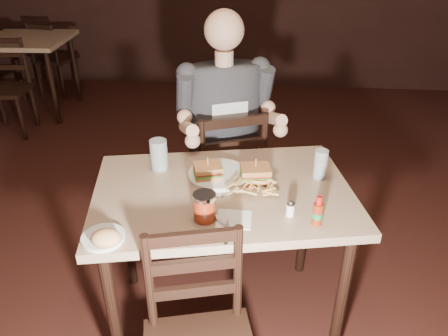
# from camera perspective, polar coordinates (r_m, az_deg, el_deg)

# --- Properties ---
(room_shell) EXTENTS (7.00, 7.00, 7.00)m
(room_shell) POSITION_cam_1_polar(r_m,az_deg,el_deg) (1.80, -5.97, 17.27)
(room_shell) COLOR black
(room_shell) RESTS_ON ground
(main_table) EXTENTS (1.23, 0.93, 0.77)m
(main_table) POSITION_cam_1_polar(r_m,az_deg,el_deg) (1.93, -0.13, -5.13)
(main_table) COLOR tan
(main_table) RESTS_ON ground
(bg_table) EXTENTS (0.84, 0.84, 0.77)m
(bg_table) POSITION_cam_1_polar(r_m,az_deg,el_deg) (4.92, -24.28, 14.22)
(bg_table) COLOR tan
(bg_table) RESTS_ON ground
(chair_far) EXTENTS (0.56, 0.58, 0.91)m
(chair_far) POSITION_cam_1_polar(r_m,az_deg,el_deg) (2.60, -0.04, -1.03)
(chair_far) COLOR black
(chair_far) RESTS_ON ground
(bg_chair_far) EXTENTS (0.46, 0.49, 0.83)m
(bg_chair_far) POSITION_cam_1_polar(r_m,az_deg,el_deg) (5.46, -21.12, 13.21)
(bg_chair_far) COLOR black
(bg_chair_far) RESTS_ON ground
(bg_chair_near) EXTENTS (0.43, 0.47, 0.86)m
(bg_chair_near) POSITION_cam_1_polar(r_m,az_deg,el_deg) (4.53, -26.68, 9.12)
(bg_chair_near) COLOR black
(bg_chair_near) RESTS_ON ground
(diner) EXTENTS (0.66, 0.59, 0.94)m
(diner) POSITION_cam_1_polar(r_m,az_deg,el_deg) (2.34, 0.28, 8.60)
(diner) COLOR #333539
(diner) RESTS_ON chair_far
(dinner_plate) EXTENTS (0.31, 0.31, 0.02)m
(dinner_plate) POSITION_cam_1_polar(r_m,az_deg,el_deg) (1.97, -0.72, -0.96)
(dinner_plate) COLOR white
(dinner_plate) RESTS_ON main_table
(sandwich_left) EXTENTS (0.14, 0.13, 0.10)m
(sandwich_left) POSITION_cam_1_polar(r_m,az_deg,el_deg) (1.92, -2.11, 0.15)
(sandwich_left) COLOR #BD814B
(sandwich_left) RESTS_ON dinner_plate
(sandwich_right) EXTENTS (0.14, 0.12, 0.11)m
(sandwich_right) POSITION_cam_1_polar(r_m,az_deg,el_deg) (1.91, 4.16, -0.04)
(sandwich_right) COLOR #BD814B
(sandwich_right) RESTS_ON dinner_plate
(fries_pile) EXTENTS (0.28, 0.22, 0.04)m
(fries_pile) POSITION_cam_1_polar(r_m,az_deg,el_deg) (1.85, 3.66, -2.33)
(fries_pile) COLOR #DEB068
(fries_pile) RESTS_ON dinner_plate
(ketchup_dollop) EXTENTS (0.05, 0.05, 0.01)m
(ketchup_dollop) POSITION_cam_1_polar(r_m,az_deg,el_deg) (1.86, 3.51, -2.55)
(ketchup_dollop) COLOR maroon
(ketchup_dollop) RESTS_ON dinner_plate
(glass_left) EXTENTS (0.09, 0.09, 0.15)m
(glass_left) POSITION_cam_1_polar(r_m,az_deg,el_deg) (2.03, -8.49, 1.70)
(glass_left) COLOR silver
(glass_left) RESTS_ON main_table
(glass_right) EXTENTS (0.07, 0.07, 0.14)m
(glass_right) POSITION_cam_1_polar(r_m,az_deg,el_deg) (1.98, 12.48, 0.50)
(glass_right) COLOR silver
(glass_right) RESTS_ON main_table
(hot_sauce) EXTENTS (0.05, 0.05, 0.12)m
(hot_sauce) POSITION_cam_1_polar(r_m,az_deg,el_deg) (1.68, 12.17, -5.47)
(hot_sauce) COLOR maroon
(hot_sauce) RESTS_ON main_table
(salt_shaker) EXTENTS (0.04, 0.04, 0.06)m
(salt_shaker) POSITION_cam_1_polar(r_m,az_deg,el_deg) (1.73, 8.66, -5.32)
(salt_shaker) COLOR white
(salt_shaker) RESTS_ON main_table
(syrup_dispenser) EXTENTS (0.11, 0.11, 0.11)m
(syrup_dispenser) POSITION_cam_1_polar(r_m,az_deg,el_deg) (1.68, -2.55, -5.08)
(syrup_dispenser) COLOR maroon
(syrup_dispenser) RESTS_ON main_table
(napkin) EXTENTS (0.13, 0.13, 0.00)m
(napkin) POSITION_cam_1_polar(r_m,az_deg,el_deg) (1.71, 1.32, -6.69)
(napkin) COLOR white
(napkin) RESTS_ON main_table
(knife) EXTENTS (0.14, 0.20, 0.01)m
(knife) POSITION_cam_1_polar(r_m,az_deg,el_deg) (1.70, -0.82, -6.63)
(knife) COLOR silver
(knife) RESTS_ON napkin
(fork) EXTENTS (0.02, 0.18, 0.01)m
(fork) POSITION_cam_1_polar(r_m,az_deg,el_deg) (1.65, 0.39, -8.02)
(fork) COLOR silver
(fork) RESTS_ON napkin
(side_plate) EXTENTS (0.18, 0.18, 0.01)m
(side_plate) POSITION_cam_1_polar(r_m,az_deg,el_deg) (1.66, -15.47, -8.86)
(side_plate) COLOR white
(side_plate) RESTS_ON main_table
(bread_roll) EXTENTS (0.12, 0.11, 0.06)m
(bread_roll) POSITION_cam_1_polar(r_m,az_deg,el_deg) (1.60, -15.16, -8.83)
(bread_roll) COLOR tan
(bread_roll) RESTS_ON side_plate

